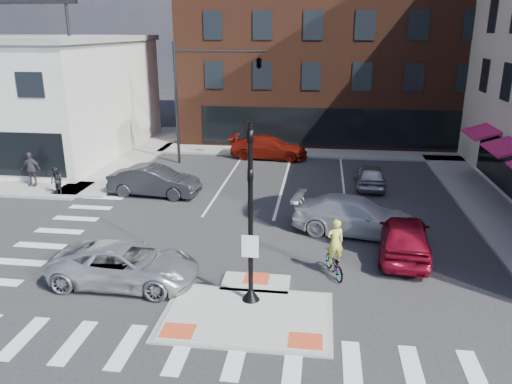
# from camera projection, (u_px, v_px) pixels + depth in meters

# --- Properties ---
(ground) EXTENTS (120.00, 120.00, 0.00)m
(ground) POSITION_uv_depth(u_px,v_px,m) (249.00, 309.00, 16.30)
(ground) COLOR #28282B
(ground) RESTS_ON ground
(refuge_island) EXTENTS (5.40, 4.65, 0.13)m
(refuge_island) POSITION_uv_depth(u_px,v_px,m) (248.00, 312.00, 16.04)
(refuge_island) COLOR gray
(refuge_island) RESTS_ON ground
(sidewalk_nw) EXTENTS (23.50, 20.50, 0.15)m
(sidewalk_nw) POSITION_uv_depth(u_px,v_px,m) (31.00, 167.00, 32.80)
(sidewalk_nw) COLOR gray
(sidewalk_nw) RESTS_ON ground
(sidewalk_e) EXTENTS (3.00, 24.00, 0.15)m
(sidewalk_e) POSITION_uv_depth(u_px,v_px,m) (498.00, 215.00, 24.33)
(sidewalk_e) COLOR gray
(sidewalk_e) RESTS_ON ground
(sidewalk_n) EXTENTS (26.00, 3.00, 0.15)m
(sidewalk_n) POSITION_uv_depth(u_px,v_px,m) (333.00, 153.00, 36.63)
(sidewalk_n) COLOR gray
(sidewalk_n) RESTS_ON ground
(building_n) EXTENTS (24.40, 18.40, 15.50)m
(building_n) POSITION_uv_depth(u_px,v_px,m) (336.00, 41.00, 43.65)
(building_n) COLOR #4A2417
(building_n) RESTS_ON ground
(building_far_left) EXTENTS (10.00, 12.00, 10.00)m
(building_far_left) POSITION_uv_depth(u_px,v_px,m) (277.00, 60.00, 64.26)
(building_far_left) COLOR slate
(building_far_left) RESTS_ON ground
(building_far_right) EXTENTS (12.00, 12.00, 12.00)m
(building_far_right) POSITION_uv_depth(u_px,v_px,m) (379.00, 52.00, 64.20)
(building_far_right) COLOR brown
(building_far_right) RESTS_ON ground
(signal_pole) EXTENTS (0.60, 0.60, 5.98)m
(signal_pole) POSITION_uv_depth(u_px,v_px,m) (251.00, 238.00, 15.94)
(signal_pole) COLOR black
(signal_pole) RESTS_ON refuge_island
(mast_arm_signal) EXTENTS (6.10, 2.24, 8.00)m
(mast_arm_signal) POSITION_uv_depth(u_px,v_px,m) (236.00, 71.00, 31.78)
(mast_arm_signal) COLOR black
(mast_arm_signal) RESTS_ON ground
(silver_suv) EXTENTS (5.30, 2.52, 1.46)m
(silver_suv) POSITION_uv_depth(u_px,v_px,m) (125.00, 265.00, 17.74)
(silver_suv) COLOR silver
(silver_suv) RESTS_ON ground
(red_sedan) EXTENTS (2.47, 5.08, 1.67)m
(red_sedan) POSITION_uv_depth(u_px,v_px,m) (404.00, 236.00, 19.94)
(red_sedan) COLOR maroon
(red_sedan) RESTS_ON ground
(white_pickup) EXTENTS (5.90, 3.14, 1.63)m
(white_pickup) POSITION_uv_depth(u_px,v_px,m) (356.00, 216.00, 22.17)
(white_pickup) COLOR silver
(white_pickup) RESTS_ON ground
(bg_car_dark) EXTENTS (5.06, 2.14, 1.62)m
(bg_car_dark) POSITION_uv_depth(u_px,v_px,m) (154.00, 181.00, 27.28)
(bg_car_dark) COLOR #26272C
(bg_car_dark) RESTS_ON ground
(bg_car_silver) EXTENTS (1.70, 4.03, 1.36)m
(bg_car_silver) POSITION_uv_depth(u_px,v_px,m) (370.00, 176.00, 28.78)
(bg_car_silver) COLOR #A1A3A8
(bg_car_silver) RESTS_ON ground
(bg_car_red) EXTENTS (5.62, 2.68, 1.58)m
(bg_car_red) POSITION_uv_depth(u_px,v_px,m) (269.00, 147.00, 35.22)
(bg_car_red) COLOR maroon
(bg_car_red) RESTS_ON ground
(cyclist) EXTENTS (1.13, 1.84, 2.19)m
(cyclist) POSITION_uv_depth(u_px,v_px,m) (334.00, 256.00, 18.36)
(cyclist) COLOR #3F3F44
(cyclist) RESTS_ON ground
(pedestrian_a) EXTENTS (0.89, 0.79, 1.51)m
(pedestrian_a) POSITION_uv_depth(u_px,v_px,m) (57.00, 181.00, 26.96)
(pedestrian_a) COLOR black
(pedestrian_a) RESTS_ON sidewalk_nw
(pedestrian_b) EXTENTS (1.16, 0.49, 1.97)m
(pedestrian_b) POSITION_uv_depth(u_px,v_px,m) (31.00, 169.00, 28.39)
(pedestrian_b) COLOR #36313C
(pedestrian_b) RESTS_ON sidewalk_nw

